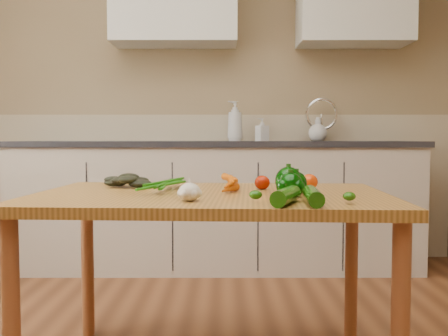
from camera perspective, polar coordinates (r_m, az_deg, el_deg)
room at (r=1.58m, az=-9.66°, el=15.35°), size 4.04×5.04×2.64m
counter_run at (r=3.57m, az=-0.73°, el=-4.03°), size 2.84×0.64×1.14m
table at (r=1.91m, az=-1.50°, el=-5.21°), size 1.37×0.93×0.71m
soap_bottle_a at (r=3.65m, az=1.27°, el=5.38°), size 0.15×0.15×0.29m
soap_bottle_b at (r=3.61m, az=4.38°, el=4.40°), size 0.10×0.10×0.17m
soap_bottle_c at (r=3.77m, az=10.67°, el=4.38°), size 0.17×0.17×0.17m
carrot_bunch at (r=1.96m, az=-1.79°, el=-1.69°), size 0.26×0.20×0.07m
leafy_greens at (r=2.18m, az=-10.83°, el=-0.86°), size 0.19×0.17×0.09m
garlic_bulb at (r=1.65m, az=-3.94°, el=-2.76°), size 0.07×0.07×0.06m
pepper_a at (r=1.86m, az=7.38°, el=-1.46°), size 0.10×0.10×0.10m
pepper_b at (r=1.89m, az=8.26°, el=-1.69°), size 0.08×0.08×0.08m
pepper_c at (r=1.77m, az=7.62°, el=-1.96°), size 0.09×0.09×0.09m
tomato_a at (r=2.02m, az=4.39°, el=-1.67°), size 0.06×0.06×0.06m
tomato_b at (r=2.08m, az=7.12°, el=-1.55°), size 0.06×0.06×0.06m
tomato_c at (r=2.04m, az=9.72°, el=-1.56°), size 0.07×0.07×0.06m
zucchini_a at (r=1.60m, az=10.14°, el=-3.17°), size 0.07×0.23×0.05m
zucchini_b at (r=1.58m, az=7.10°, el=-3.20°), size 0.12×0.21×0.05m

